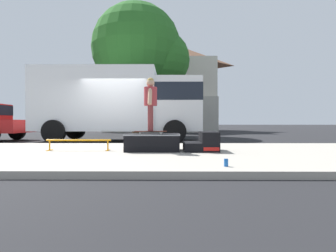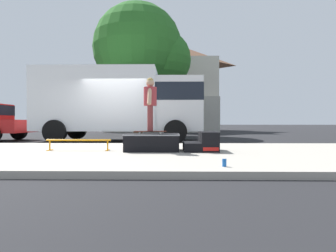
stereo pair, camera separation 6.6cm
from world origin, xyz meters
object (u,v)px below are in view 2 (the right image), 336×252
at_px(skate_box, 152,142).
at_px(box_truck, 121,102).
at_px(soda_can, 224,163).
at_px(kicker_ramp, 203,143).
at_px(grind_rail, 79,142).
at_px(street_tree_main, 143,51).
at_px(skater_kid, 150,100).
at_px(skateboard, 150,132).

xyz_separation_m(skate_box, box_truck, (-1.72, 5.00, 1.36)).
bearing_deg(soda_can, kicker_ramp, 91.66).
bearing_deg(soda_can, grind_rail, 143.44).
bearing_deg(street_tree_main, kicker_ramp, -75.03).
relative_size(skater_kid, soda_can, 10.27).
bearing_deg(soda_can, skate_box, 119.70).
relative_size(box_truck, street_tree_main, 0.89).
xyz_separation_m(grind_rail, street_tree_main, (0.58, 9.21, 4.66)).
distance_m(skater_kid, box_truck, 5.29).
bearing_deg(kicker_ramp, skateboard, -179.63).
xyz_separation_m(skater_kid, soda_can, (1.35, -2.27, -1.17)).
relative_size(grind_rail, street_tree_main, 0.21).
bearing_deg(soda_can, skateboard, 120.76).
relative_size(skate_box, box_truck, 0.19).
bearing_deg(box_truck, skate_box, -70.96).
bearing_deg(kicker_ramp, street_tree_main, 104.97).
distance_m(kicker_ramp, skater_kid, 1.66).
bearing_deg(street_tree_main, grind_rail, -93.57).
height_order(soda_can, box_truck, box_truck).
distance_m(skate_box, kicker_ramp, 1.23).
height_order(skateboard, soda_can, skateboard).
xyz_separation_m(skate_box, skateboard, (-0.05, -0.01, 0.25)).
bearing_deg(box_truck, soda_can, -67.43).
distance_m(skateboard, skater_kid, 0.77).
relative_size(kicker_ramp, box_truck, 0.12).
xyz_separation_m(skater_kid, street_tree_main, (-1.19, 9.25, 3.63)).
relative_size(kicker_ramp, grind_rail, 0.54).
relative_size(grind_rail, skater_kid, 1.23).
height_order(skater_kid, box_truck, box_truck).
xyz_separation_m(grind_rail, soda_can, (3.11, -2.31, -0.15)).
height_order(grind_rail, box_truck, box_truck).
bearing_deg(box_truck, kicker_ramp, -59.39).
height_order(skateboard, box_truck, box_truck).
relative_size(skateboard, skater_kid, 0.61).
xyz_separation_m(grind_rail, box_truck, (0.09, 4.97, 1.37)).
xyz_separation_m(skater_kid, box_truck, (-1.67, 5.01, 0.34)).
distance_m(skate_box, street_tree_main, 10.42).
distance_m(skater_kid, street_tree_main, 10.01).
bearing_deg(box_truck, street_tree_main, 83.46).
bearing_deg(kicker_ramp, skate_box, 179.98).
distance_m(kicker_ramp, box_truck, 5.97).
bearing_deg(skateboard, kicker_ramp, 0.37).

